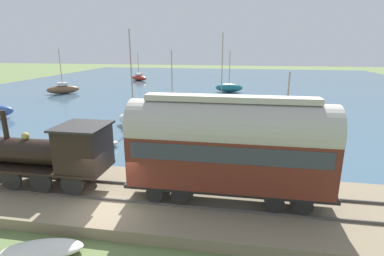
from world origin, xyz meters
The scene contains 15 objects.
ground_plane centered at (0.00, 0.00, 0.00)m, with size 200.00×200.00×0.00m, color #607542.
harbor_water centered at (44.53, 0.00, 0.00)m, with size 80.00×80.00×0.01m.
rail_embankment centered at (1.33, 0.00, 0.25)m, with size 5.81×56.00×0.62m.
steam_locomotive centered at (1.33, 3.02, 2.34)m, with size 2.25×6.21×3.61m.
passenger_coach centered at (1.33, -4.91, 3.16)m, with size 2.22×8.75×4.59m.
sailboat_brown centered at (30.79, 21.55, 0.70)m, with size 3.75×4.64×6.62m.
sailboat_yellow centered at (23.48, -3.01, 0.61)m, with size 2.86×3.88×8.47m.
sailboat_white centered at (14.28, 4.18, 0.68)m, with size 3.21×4.21×8.44m.
sailboat_teal centered at (36.68, -3.27, 0.69)m, with size 1.68×4.25×6.27m.
sailboat_navy centered at (10.28, -8.44, 0.47)m, with size 1.80×5.12×5.45m.
sailboat_red centered at (49.50, 16.06, 0.60)m, with size 3.56×4.53×5.76m.
sailboat_black centered at (22.07, 2.44, 0.76)m, with size 3.18×4.25×6.64m.
rowboat_near_shore centered at (6.51, -5.81, 0.25)m, with size 0.92×2.08×0.49m.
rowboat_off_pier centered at (8.16, 4.19, 0.26)m, with size 2.29×2.03×0.50m.
beached_dinghy centered at (-2.67, 1.33, 0.22)m, with size 1.88×3.00×0.44m.
Camera 1 is at (-10.66, -5.37, 7.17)m, focal length 28.00 mm.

